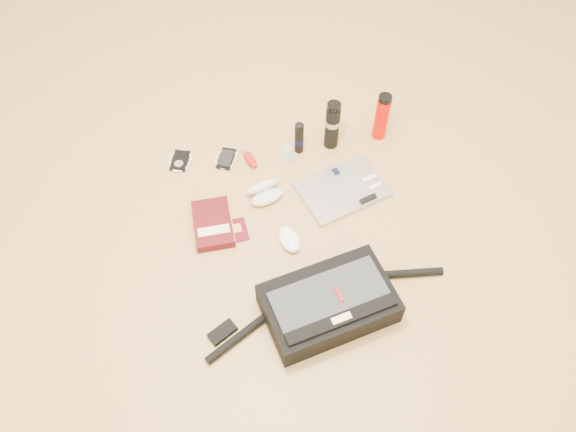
{
  "coord_description": "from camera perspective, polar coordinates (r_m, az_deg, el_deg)",
  "views": [
    {
      "loc": [
        -0.25,
        -1.12,
        1.84
      ],
      "look_at": [
        -0.03,
        0.09,
        0.06
      ],
      "focal_mm": 35.0,
      "sensor_mm": 36.0,
      "label": 1
    }
  ],
  "objects": [
    {
      "name": "thermos_red",
      "position": [
        2.47,
        9.51,
        9.92
      ],
      "size": [
        0.07,
        0.07,
        0.23
      ],
      "rotation": [
        0.0,
        0.0,
        -0.15
      ],
      "color": "#D40900",
      "rests_on": "ground"
    },
    {
      "name": "laptop",
      "position": [
        2.31,
        5.58,
        2.67
      ],
      "size": [
        0.39,
        0.33,
        0.03
      ],
      "rotation": [
        0.0,
        0.0,
        0.3
      ],
      "color": "#AAAAAC",
      "rests_on": "ground"
    },
    {
      "name": "thermos_black",
      "position": [
        2.4,
        4.52,
        9.22
      ],
      "size": [
        0.08,
        0.08,
        0.24
      ],
      "rotation": [
        0.0,
        0.0,
        0.43
      ],
      "color": "black",
      "rests_on": "ground"
    },
    {
      "name": "inhaler",
      "position": [
        2.41,
        -3.95,
        5.85
      ],
      "size": [
        0.05,
        0.11,
        0.03
      ],
      "rotation": [
        0.0,
        0.0,
        0.3
      ],
      "color": "#A21714",
      "rests_on": "ground"
    },
    {
      "name": "passport",
      "position": [
        2.21,
        -5.23,
        -1.46
      ],
      "size": [
        0.09,
        0.12,
        0.01
      ],
      "rotation": [
        0.0,
        0.0,
        0.07
      ],
      "color": "#550B17",
      "rests_on": "ground"
    },
    {
      "name": "phone",
      "position": [
        2.43,
        -6.3,
        5.81
      ],
      "size": [
        0.12,
        0.13,
        0.01
      ],
      "rotation": [
        0.0,
        0.0,
        -0.39
      ],
      "color": "black",
      "rests_on": "ground"
    },
    {
      "name": "aerosol_can",
      "position": [
        2.4,
        1.14,
        7.97
      ],
      "size": [
        0.04,
        0.04,
        0.16
      ],
      "rotation": [
        0.0,
        0.0,
        0.07
      ],
      "color": "black",
      "rests_on": "ground"
    },
    {
      "name": "book",
      "position": [
        2.21,
        -7.59,
        -0.8
      ],
      "size": [
        0.15,
        0.23,
        0.04
      ],
      "rotation": [
        0.0,
        0.0,
        0.01
      ],
      "color": "#4A0B0F",
      "rests_on": "ground"
    },
    {
      "name": "ipod",
      "position": [
        2.45,
        -10.9,
        5.54
      ],
      "size": [
        0.12,
        0.13,
        0.01
      ],
      "rotation": [
        0.0,
        0.0,
        -0.3
      ],
      "color": "black",
      "rests_on": "ground"
    },
    {
      "name": "messenger_bag",
      "position": [
        1.99,
        4.09,
        -8.88
      ],
      "size": [
        0.9,
        0.36,
        0.13
      ],
      "rotation": [
        0.0,
        0.0,
        0.2
      ],
      "color": "black",
      "rests_on": "ground"
    },
    {
      "name": "ground",
      "position": [
        2.17,
        1.18,
        -2.8
      ],
      "size": [
        4.0,
        4.0,
        0.0
      ],
      "primitive_type": "plane",
      "color": "tan",
      "rests_on": "ground"
    },
    {
      "name": "mouse",
      "position": [
        2.16,
        0.15,
        -2.39
      ],
      "size": [
        0.1,
        0.14,
        0.04
      ],
      "rotation": [
        0.0,
        0.0,
        0.22
      ],
      "color": "white",
      "rests_on": "ground"
    },
    {
      "name": "spray_bottle",
      "position": [
        2.37,
        -0.05,
        6.23
      ],
      "size": [
        0.03,
        0.03,
        0.11
      ],
      "rotation": [
        0.0,
        0.0,
        -0.08
      ],
      "color": "#BADEF4",
      "rests_on": "ground"
    },
    {
      "name": "sunglasses_case",
      "position": [
        2.28,
        -2.4,
        2.45
      ],
      "size": [
        0.17,
        0.15,
        0.08
      ],
      "rotation": [
        0.0,
        0.0,
        0.3
      ],
      "color": "silver",
      "rests_on": "ground"
    }
  ]
}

